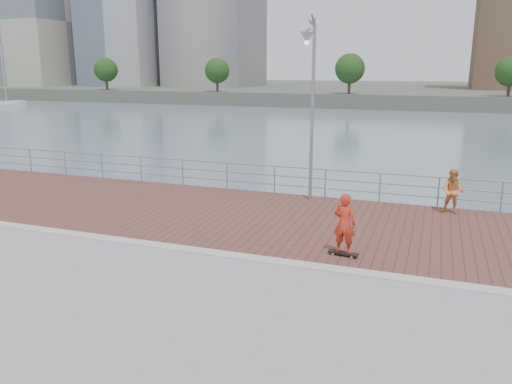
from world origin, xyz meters
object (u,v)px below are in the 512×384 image
(guardrail, at_px, (300,178))
(bystander, at_px, (453,192))
(street_lamp, at_px, (310,78))
(skateboarder, at_px, (344,223))

(guardrail, xyz_separation_m, bystander, (5.59, -0.74, 0.10))
(guardrail, bearing_deg, bystander, -7.57)
(street_lamp, xyz_separation_m, bystander, (5.03, 0.22, -3.73))
(street_lamp, relative_size, bystander, 4.12)
(skateboarder, bearing_deg, guardrail, -56.70)
(street_lamp, xyz_separation_m, skateboarder, (2.26, -5.01, -3.61))
(guardrail, height_order, bystander, bystander)
(bystander, bearing_deg, skateboarder, -105.90)
(bystander, bearing_deg, street_lamp, -165.46)
(skateboarder, xyz_separation_m, bystander, (2.77, 5.23, -0.12))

